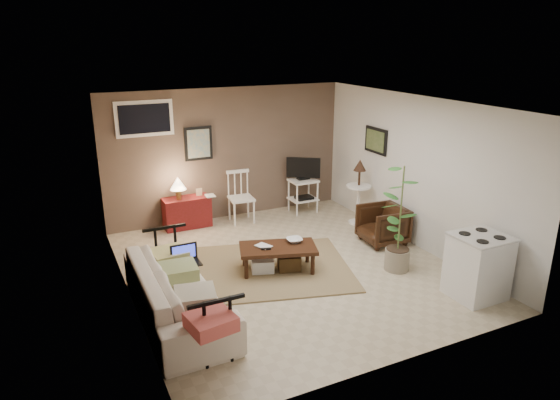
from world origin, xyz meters
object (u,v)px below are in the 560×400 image
spindle_chair (241,198)px  tv_stand (303,184)px  coffee_table (277,257)px  stove (478,266)px  sofa (177,283)px  potted_plant (400,215)px  armchair (383,223)px  red_console (186,210)px  side_table (359,184)px

spindle_chair → tv_stand: size_ratio=0.87×
coffee_table → stove: size_ratio=1.41×
sofa → tv_stand: bearing=-49.4°
coffee_table → spindle_chair: size_ratio=1.29×
potted_plant → spindle_chair: bearing=114.7°
sofa → armchair: bearing=-77.6°
armchair → stove: (0.02, -1.98, 0.08)m
tv_stand → stove: bearing=-83.1°
tv_stand → armchair: size_ratio=1.56×
red_console → potted_plant: potted_plant is taller
sofa → potted_plant: size_ratio=1.43×
spindle_chair → potted_plant: potted_plant is taller
coffee_table → stove: (2.03, -1.77, 0.20)m
coffee_table → sofa: (-1.61, -0.59, 0.21)m
red_console → side_table: side_table is taller
stove → red_console: bearing=123.8°
red_console → spindle_chair: size_ratio=1.01×
armchair → stove: size_ratio=0.80×
side_table → armchair: size_ratio=1.73×
coffee_table → potted_plant: size_ratio=0.76×
coffee_table → armchair: size_ratio=1.75×
spindle_chair → coffee_table: bearing=-97.5°
side_table → potted_plant: 1.93m
tv_stand → side_table: bearing=-58.5°
spindle_chair → sofa: bearing=-124.6°
stove → potted_plant: bearing=111.8°
red_console → tv_stand: tv_stand is taller
coffee_table → armchair: armchair is taller
sofa → potted_plant: (3.21, -0.11, 0.40)m
red_console → side_table: 3.11m
potted_plant → armchair: bearing=65.6°
side_table → potted_plant: (-0.56, -1.85, 0.11)m
spindle_chair → armchair: bearing=-48.4°
red_console → potted_plant: (2.30, -3.00, 0.52)m
spindle_chair → potted_plant: (1.31, -2.85, 0.40)m
tv_stand → side_table: size_ratio=0.90×
sofa → stove: (3.64, -1.19, -0.02)m
tv_stand → armchair: (0.45, -1.91, -0.22)m
tv_stand → sofa: bearing=-139.4°
stove → armchair: bearing=90.6°
spindle_chair → red_console: bearing=171.6°
stove → coffee_table: bearing=138.9°
sofa → potted_plant: 3.23m
tv_stand → coffee_table: bearing=-126.3°
tv_stand → spindle_chair: bearing=178.6°
coffee_table → sofa: bearing=-160.0°
armchair → potted_plant: bearing=-20.1°
tv_stand → potted_plant: potted_plant is taller
sofa → armchair: (3.62, 0.80, -0.10)m
red_console → armchair: red_console is taller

